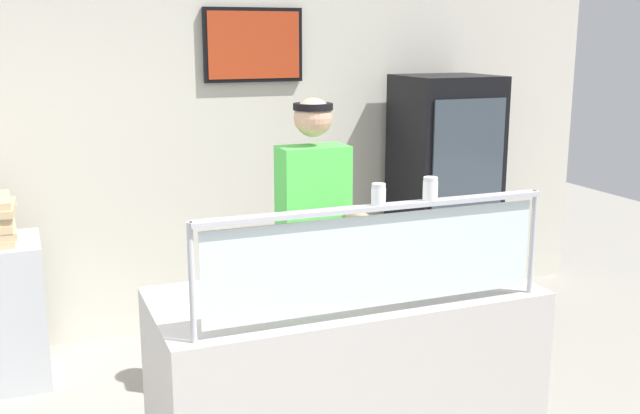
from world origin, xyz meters
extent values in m
cube|color=beige|center=(0.87, 2.62, 1.35)|extent=(6.14, 0.08, 2.70)
cube|color=black|center=(1.12, 2.56, 2.02)|extent=(0.71, 0.04, 0.51)
cube|color=#B23819|center=(1.12, 2.54, 2.02)|extent=(0.66, 0.01, 0.46)
cube|color=#BCB7B2|center=(0.87, 0.39, 0.47)|extent=(1.74, 0.79, 0.95)
cylinder|color=#B2B5BC|center=(0.10, 0.06, 1.18)|extent=(0.02, 0.02, 0.47)
cylinder|color=#B2B5BC|center=(1.64, 0.06, 1.18)|extent=(0.02, 0.02, 0.47)
cube|color=silver|center=(0.87, 0.06, 1.18)|extent=(1.48, 0.01, 0.39)
cube|color=#B2B5BC|center=(0.87, 0.06, 1.41)|extent=(1.54, 0.06, 0.02)
cylinder|color=#9EA0A8|center=(0.97, 0.43, 0.96)|extent=(0.48, 0.48, 0.01)
cylinder|color=tan|center=(0.97, 0.43, 0.97)|extent=(0.46, 0.46, 0.02)
cylinder|color=#D65B2D|center=(0.97, 0.43, 0.98)|extent=(0.40, 0.40, 0.01)
cube|color=#ADAFB7|center=(1.00, 0.41, 0.99)|extent=(0.09, 0.28, 0.01)
cylinder|color=white|center=(0.87, 0.06, 1.45)|extent=(0.06, 0.06, 0.07)
cylinder|color=white|center=(0.87, 0.06, 1.44)|extent=(0.05, 0.05, 0.05)
cylinder|color=silver|center=(0.87, 0.06, 1.50)|extent=(0.06, 0.06, 0.02)
cylinder|color=white|center=(1.10, 0.06, 1.46)|extent=(0.06, 0.06, 0.08)
cylinder|color=red|center=(1.10, 0.06, 1.45)|extent=(0.05, 0.05, 0.05)
cylinder|color=silver|center=(1.10, 0.06, 1.51)|extent=(0.06, 0.06, 0.02)
cylinder|color=#23232D|center=(0.91, 1.17, 0.47)|extent=(0.13, 0.13, 0.95)
cylinder|color=#23232D|center=(1.13, 1.17, 0.47)|extent=(0.13, 0.13, 0.95)
cube|color=#4CD14C|center=(1.02, 1.17, 1.23)|extent=(0.38, 0.21, 0.55)
sphere|color=tan|center=(1.02, 1.17, 1.66)|extent=(0.21, 0.21, 0.21)
cylinder|color=black|center=(1.02, 1.17, 1.71)|extent=(0.21, 0.21, 0.04)
cylinder|color=tan|center=(1.20, 0.95, 1.13)|extent=(0.08, 0.34, 0.08)
cube|color=black|center=(2.46, 2.18, 0.90)|extent=(0.67, 0.61, 1.80)
cube|color=#38424C|center=(2.46, 1.87, 0.94)|extent=(0.57, 0.02, 1.44)
cylinder|color=blue|center=(2.28, 1.98, 0.99)|extent=(0.06, 0.06, 0.20)
cylinder|color=green|center=(2.40, 1.98, 0.99)|extent=(0.06, 0.06, 0.20)
cylinder|color=blue|center=(2.52, 1.98, 0.99)|extent=(0.06, 0.06, 0.20)
cylinder|color=red|center=(2.65, 1.98, 0.99)|extent=(0.06, 0.06, 0.20)
camera|label=1|loc=(-0.46, -2.61, 2.09)|focal=42.54mm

